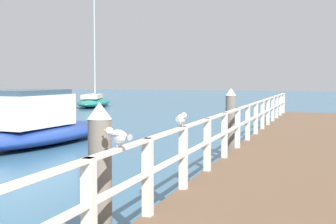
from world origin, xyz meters
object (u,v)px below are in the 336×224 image
(boat_0, at_px, (94,101))
(boat_4, at_px, (41,126))
(seagull_foreground, at_px, (118,136))
(dock_piling_far, at_px, (231,122))
(channel_buoy, at_px, (28,106))
(dock_piling_near, at_px, (100,179))
(seagull_background, at_px, (181,118))

(boat_0, relative_size, boat_4, 1.16)
(seagull_foreground, relative_size, boat_4, 0.06)
(seagull_foreground, height_order, boat_4, boat_4)
(dock_piling_far, xyz_separation_m, boat_4, (-6.26, 0.34, -0.35))
(channel_buoy, bearing_deg, seagull_foreground, -53.26)
(dock_piling_far, height_order, boat_0, boat_0)
(dock_piling_near, distance_m, boat_0, 30.67)
(seagull_foreground, distance_m, boat_4, 10.90)
(dock_piling_far, bearing_deg, boat_4, 176.90)
(dock_piling_near, height_order, seagull_foreground, dock_piling_near)
(dock_piling_far, relative_size, seagull_foreground, 4.28)
(dock_piling_far, xyz_separation_m, channel_buoy, (-15.31, 12.74, -0.58))
(seagull_foreground, bearing_deg, boat_4, 68.03)
(dock_piling_near, relative_size, boat_4, 0.25)
(dock_piling_far, relative_size, boat_0, 0.22)
(boat_0, height_order, boat_4, boat_0)
(boat_4, bearing_deg, seagull_foreground, 131.07)
(dock_piling_far, bearing_deg, dock_piling_near, -90.00)
(dock_piling_far, distance_m, channel_buoy, 19.93)
(seagull_foreground, xyz_separation_m, boat_0, (-14.44, 27.55, -1.12))
(boat_0, bearing_deg, dock_piling_far, -71.20)
(boat_0, relative_size, channel_buoy, 6.08)
(channel_buoy, bearing_deg, boat_4, -53.89)
(seagull_foreground, relative_size, channel_buoy, 0.31)
(seagull_foreground, distance_m, seagull_background, 2.36)
(seagull_foreground, distance_m, channel_buoy, 26.24)
(seagull_foreground, bearing_deg, dock_piling_near, 81.28)
(boat_0, height_order, channel_buoy, boat_0)
(seagull_foreground, height_order, boat_0, boat_0)
(seagull_foreground, bearing_deg, channel_buoy, 67.13)
(dock_piling_near, distance_m, dock_piling_far, 7.96)
(dock_piling_near, height_order, dock_piling_far, same)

